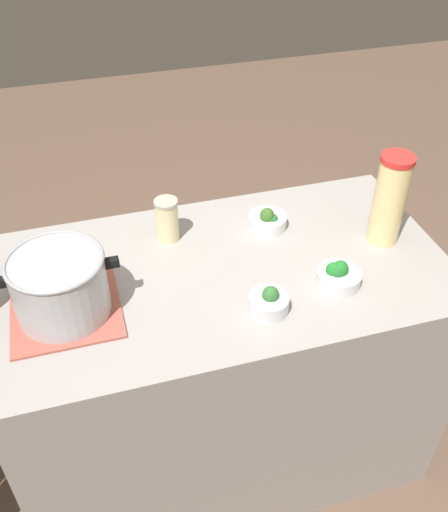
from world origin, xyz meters
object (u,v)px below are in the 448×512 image
at_px(cooking_pot, 60,285).
at_px(broccoli_bowl_front, 268,220).
at_px(broccoli_bowl_center, 269,302).
at_px(broccoli_bowl_back, 338,276).
at_px(lemonade_pitcher, 390,200).
at_px(mason_jar, 167,220).

xyz_separation_m(cooking_pot, broccoli_bowl_front, (-0.68, -0.22, -0.08)).
bearing_deg(broccoli_bowl_center, broccoli_bowl_back, -168.12).
height_order(lemonade_pitcher, mason_jar, lemonade_pitcher).
height_order(cooking_pot, broccoli_bowl_back, cooking_pot).
xyz_separation_m(cooking_pot, broccoli_bowl_back, (-0.79, 0.10, -0.07)).
xyz_separation_m(mason_jar, broccoli_bowl_center, (-0.20, 0.41, -0.04)).
distance_m(lemonade_pitcher, broccoli_bowl_front, 0.40).
distance_m(broccoli_bowl_front, broccoli_bowl_back, 0.34).
distance_m(mason_jar, broccoli_bowl_back, 0.57).
xyz_separation_m(broccoli_bowl_front, broccoli_bowl_center, (0.13, 0.38, 0.00)).
bearing_deg(broccoli_bowl_front, broccoli_bowl_back, 107.70).
distance_m(mason_jar, broccoli_bowl_center, 0.46).
xyz_separation_m(broccoli_bowl_front, broccoli_bowl_back, (-0.10, 0.33, 0.00)).
relative_size(broccoli_bowl_front, broccoli_bowl_center, 1.12).
bearing_deg(broccoli_bowl_center, broccoli_bowl_front, -109.05).
height_order(cooking_pot, broccoli_bowl_center, cooking_pot).
xyz_separation_m(cooking_pot, mason_jar, (-0.35, -0.26, -0.03)).
bearing_deg(broccoli_bowl_front, mason_jar, -5.47).
bearing_deg(mason_jar, lemonade_pitcher, 163.40).
relative_size(lemonade_pitcher, broccoli_bowl_front, 2.41).
distance_m(cooking_pot, mason_jar, 0.43).
bearing_deg(cooking_pot, mason_jar, -143.69).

